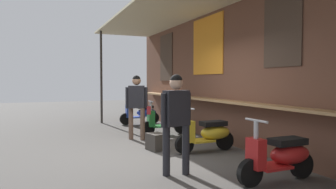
# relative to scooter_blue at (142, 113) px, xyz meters

# --- Properties ---
(ground_plane) EXTENTS (35.79, 35.79, 0.00)m
(ground_plane) POSITION_rel_scooter_blue_xyz_m (4.53, -1.08, -0.39)
(ground_plane) COLOR #474442
(market_stall_facade) EXTENTS (12.78, 2.42, 3.44)m
(market_stall_facade) POSITION_rel_scooter_blue_xyz_m (4.54, 0.78, 1.53)
(market_stall_facade) COLOR brown
(market_stall_facade) RESTS_ON ground_plane
(scooter_blue) EXTENTS (0.48, 1.40, 0.97)m
(scooter_blue) POSITION_rel_scooter_blue_xyz_m (0.00, 0.00, 0.00)
(scooter_blue) COLOR #233D9E
(scooter_blue) RESTS_ON ground_plane
(scooter_green) EXTENTS (0.49, 1.40, 0.97)m
(scooter_green) POSITION_rel_scooter_blue_xyz_m (2.30, -0.00, 0.00)
(scooter_green) COLOR #237533
(scooter_green) RESTS_ON ground_plane
(scooter_yellow) EXTENTS (0.46, 1.40, 0.97)m
(scooter_yellow) POSITION_rel_scooter_blue_xyz_m (4.58, 0.00, 0.00)
(scooter_yellow) COLOR gold
(scooter_yellow) RESTS_ON ground_plane
(scooter_red) EXTENTS (0.46, 1.40, 0.97)m
(scooter_red) POSITION_rel_scooter_blue_xyz_m (6.73, 0.00, 0.00)
(scooter_red) COLOR red
(scooter_red) RESTS_ON ground_plane
(shopper_with_handbag) EXTENTS (0.40, 0.66, 1.66)m
(shopper_with_handbag) POSITION_rel_scooter_blue_xyz_m (2.69, -1.01, 0.62)
(shopper_with_handbag) COLOR brown
(shopper_with_handbag) RESTS_ON ground_plane
(shopper_browsing) EXTENTS (0.26, 0.55, 1.62)m
(shopper_browsing) POSITION_rel_scooter_blue_xyz_m (5.82, -1.32, 0.61)
(shopper_browsing) COLOR #232328
(shopper_browsing) RESTS_ON ground_plane
(merchandise_crate) EXTENTS (0.47, 0.41, 0.37)m
(merchandise_crate) POSITION_rel_scooter_blue_xyz_m (4.02, -0.98, -0.20)
(merchandise_crate) COLOR #3D3833
(merchandise_crate) RESTS_ON ground_plane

